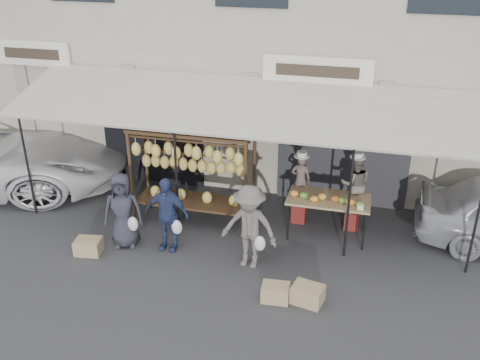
# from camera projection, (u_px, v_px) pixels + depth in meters

# --- Properties ---
(ground_plane) EXTENTS (90.00, 90.00, 0.00)m
(ground_plane) POSITION_uv_depth(u_px,v_px,m) (208.00, 270.00, 10.28)
(ground_plane) COLOR #2D2D30
(shophouse) EXTENTS (24.00, 6.15, 7.30)m
(shophouse) POSITION_uv_depth(u_px,v_px,m) (277.00, 22.00, 14.39)
(shophouse) COLOR #B2AC99
(shophouse) RESTS_ON ground_plane
(awning) EXTENTS (10.00, 2.35, 2.92)m
(awning) POSITION_uv_depth(u_px,v_px,m) (238.00, 106.00, 11.17)
(awning) COLOR beige
(awning) RESTS_ON ground_plane
(banana_rack) EXTENTS (2.60, 0.90, 2.24)m
(banana_rack) POSITION_uv_depth(u_px,v_px,m) (191.00, 159.00, 11.18)
(banana_rack) COLOR #452F17
(banana_rack) RESTS_ON ground_plane
(produce_table) EXTENTS (1.70, 0.90, 1.04)m
(produce_table) POSITION_uv_depth(u_px,v_px,m) (328.00, 200.00, 11.00)
(produce_table) COLOR tan
(produce_table) RESTS_ON ground_plane
(vendor_left) EXTENTS (0.44, 0.30, 1.18)m
(vendor_left) POSITION_uv_depth(u_px,v_px,m) (301.00, 180.00, 11.55)
(vendor_left) COLOR #5E4E4B
(vendor_left) RESTS_ON stool_left
(vendor_right) EXTENTS (0.70, 0.59, 1.30)m
(vendor_right) POSITION_uv_depth(u_px,v_px,m) (355.00, 184.00, 11.24)
(vendor_right) COLOR #6E665B
(vendor_right) RESTS_ON stool_right
(customer_left) EXTENTS (0.90, 0.72, 1.60)m
(customer_left) POSITION_uv_depth(u_px,v_px,m) (123.00, 210.00, 10.76)
(customer_left) COLOR #2A2B35
(customer_left) RESTS_ON ground_plane
(customer_mid) EXTENTS (0.93, 0.40, 1.57)m
(customer_mid) POSITION_uv_depth(u_px,v_px,m) (167.00, 214.00, 10.65)
(customer_mid) COLOR navy
(customer_mid) RESTS_ON ground_plane
(customer_right) EXTENTS (1.16, 0.74, 1.70)m
(customer_right) POSITION_uv_depth(u_px,v_px,m) (249.00, 227.00, 10.07)
(customer_right) COLOR #5F5753
(customer_right) RESTS_ON ground_plane
(stool_left) EXTENTS (0.38, 0.38, 0.43)m
(stool_left) POSITION_uv_depth(u_px,v_px,m) (299.00, 212.00, 11.89)
(stool_left) COLOR maroon
(stool_left) RESTS_ON ground_plane
(stool_right) EXTENTS (0.30, 0.30, 0.42)m
(stool_right) POSITION_uv_depth(u_px,v_px,m) (352.00, 220.00, 11.61)
(stool_right) COLOR maroon
(stool_right) RESTS_ON ground_plane
(crate_near_a) EXTENTS (0.51, 0.40, 0.29)m
(crate_near_a) POSITION_uv_depth(u_px,v_px,m) (275.00, 293.00, 9.41)
(crate_near_a) COLOR tan
(crate_near_a) RESTS_ON ground_plane
(crate_near_b) EXTENTS (0.61, 0.51, 0.32)m
(crate_near_b) POSITION_uv_depth(u_px,v_px,m) (308.00, 294.00, 9.34)
(crate_near_b) COLOR tan
(crate_near_b) RESTS_ON ground_plane
(crate_far) EXTENTS (0.56, 0.46, 0.31)m
(crate_far) POSITION_uv_depth(u_px,v_px,m) (89.00, 246.00, 10.75)
(crate_far) COLOR tan
(crate_far) RESTS_ON ground_plane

